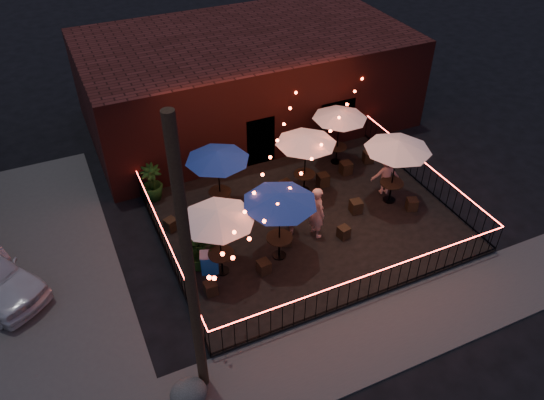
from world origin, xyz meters
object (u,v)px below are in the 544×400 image
(cafe_table_1, at_px, (217,156))
(cafe_table_4, at_px, (398,146))
(cafe_table_0, at_px, (218,216))
(utility_pole, at_px, (190,276))
(cafe_table_2, at_px, (280,199))
(cooler, at_px, (210,263))
(boulder, at_px, (189,393))
(cafe_table_5, at_px, (340,115))
(cafe_table_3, at_px, (306,140))

(cafe_table_1, relative_size, cafe_table_4, 0.96)
(cafe_table_0, bearing_deg, utility_pole, -117.43)
(cafe_table_1, distance_m, cafe_table_2, 3.26)
(utility_pole, relative_size, cafe_table_1, 3.21)
(cafe_table_0, bearing_deg, cafe_table_1, 70.50)
(cooler, height_order, boulder, cooler)
(cafe_table_1, bearing_deg, cooler, -116.28)
(cafe_table_0, distance_m, cafe_table_5, 7.53)
(cafe_table_3, bearing_deg, cafe_table_1, 175.11)
(cafe_table_1, xyz_separation_m, cooler, (-1.42, -2.88, -1.87))
(cafe_table_1, bearing_deg, utility_pole, -113.85)
(utility_pole, relative_size, cafe_table_0, 2.95)
(cafe_table_4, height_order, cafe_table_5, cafe_table_4)
(cafe_table_0, relative_size, cafe_table_4, 1.04)
(cafe_table_5, bearing_deg, cooler, -150.87)
(cooler, bearing_deg, cafe_table_2, 12.45)
(cafe_table_0, xyz_separation_m, cafe_table_5, (6.42, 3.93, -0.11))
(cafe_table_0, relative_size, boulder, 2.93)
(cafe_table_1, xyz_separation_m, cafe_table_2, (0.87, -3.14, 0.10))
(utility_pole, distance_m, cafe_table_5, 11.19)
(cafe_table_1, xyz_separation_m, cafe_table_4, (5.87, -2.16, 0.12))
(cafe_table_5, bearing_deg, cafe_table_3, -150.65)
(cafe_table_2, bearing_deg, utility_pole, -138.08)
(cafe_table_0, relative_size, cafe_table_3, 0.96)
(cafe_table_4, xyz_separation_m, boulder, (-9.25, -4.71, -2.17))
(cafe_table_1, height_order, cafe_table_5, cafe_table_1)
(cafe_table_2, distance_m, cooler, 3.04)
(cafe_table_0, height_order, cafe_table_1, cafe_table_0)
(cafe_table_5, bearing_deg, utility_pole, -138.03)
(cafe_table_0, xyz_separation_m, cafe_table_4, (6.94, 0.87, 0.10))
(cooler, bearing_deg, cafe_table_3, 48.05)
(cafe_table_2, xyz_separation_m, boulder, (-4.26, -3.72, -2.15))
(cafe_table_1, bearing_deg, cafe_table_3, -4.89)
(cafe_table_2, xyz_separation_m, cooler, (-2.29, 0.26, -1.97))
(cooler, bearing_deg, boulder, -97.21)
(cafe_table_1, relative_size, cafe_table_5, 0.88)
(cafe_table_2, bearing_deg, cafe_table_1, 105.48)
(cafe_table_0, relative_size, cafe_table_2, 1.05)
(cafe_table_1, height_order, cafe_table_4, cafe_table_4)
(cafe_table_5, relative_size, boulder, 3.06)
(boulder, bearing_deg, utility_pole, 35.29)
(cafe_table_0, relative_size, cafe_table_5, 0.96)
(cafe_table_4, bearing_deg, boulder, -153.04)
(cafe_table_4, relative_size, boulder, 2.82)
(cafe_table_1, relative_size, boulder, 2.70)
(cafe_table_2, distance_m, cafe_table_4, 5.09)
(cafe_table_2, relative_size, cafe_table_4, 0.99)
(cafe_table_2, relative_size, boulder, 2.80)
(utility_pole, bearing_deg, cafe_table_0, 62.57)
(utility_pole, xyz_separation_m, cafe_table_3, (6.14, 6.23, -1.61))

